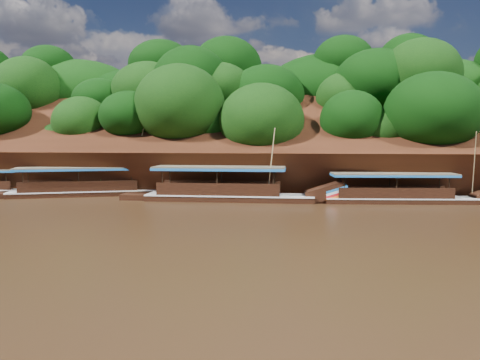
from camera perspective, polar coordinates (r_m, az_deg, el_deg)
The scene contains 6 objects.
ground at distance 29.94m, azimuth 1.07°, elevation -4.43°, with size 160.00×160.00×0.00m, color black.
riverbank at distance 52.26m, azimuth 3.73°, elevation 1.77°, with size 120.00×30.06×19.40m.
boat_0 at distance 38.26m, azimuth 20.23°, elevation -1.86°, with size 14.20×3.24×5.88m.
boat_1 at distance 36.99m, azimuth -0.03°, elevation -1.62°, with size 15.76×2.89×6.24m.
boat_2 at distance 42.34m, azimuth -16.70°, elevation -1.05°, with size 15.50×7.24×6.67m.
reeds at distance 39.85m, azimuth -3.02°, elevation -0.75°, with size 49.34×2.39×2.15m.
Camera 1 is at (3.14, -29.35, 5.02)m, focal length 35.00 mm.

